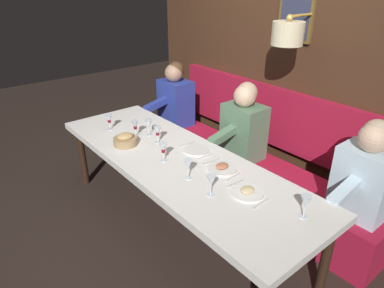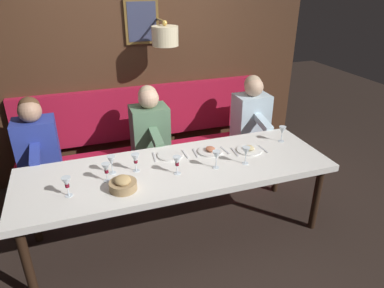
# 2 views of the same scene
# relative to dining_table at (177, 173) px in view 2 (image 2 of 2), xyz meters

# --- Properties ---
(ground_plane) EXTENTS (12.00, 12.00, 0.00)m
(ground_plane) POSITION_rel_dining_table_xyz_m (0.00, 0.00, -0.68)
(ground_plane) COLOR black
(dining_table) EXTENTS (0.90, 2.77, 0.74)m
(dining_table) POSITION_rel_dining_table_xyz_m (0.00, 0.00, 0.00)
(dining_table) COLOR silver
(dining_table) RESTS_ON ground_plane
(banquette_bench) EXTENTS (0.52, 2.97, 0.45)m
(banquette_bench) POSITION_rel_dining_table_xyz_m (0.89, 0.00, -0.45)
(banquette_bench) COLOR maroon
(banquette_bench) RESTS_ON ground_plane
(back_wall_panel) EXTENTS (0.59, 4.17, 2.90)m
(back_wall_panel) POSITION_rel_dining_table_xyz_m (1.46, -0.00, 0.68)
(back_wall_panel) COLOR #422819
(back_wall_panel) RESTS_ON ground_plane
(diner_nearest) EXTENTS (0.60, 0.40, 0.79)m
(diner_nearest) POSITION_rel_dining_table_xyz_m (0.88, -1.20, 0.14)
(diner_nearest) COLOR silver
(diner_nearest) RESTS_ON banquette_bench
(diner_near) EXTENTS (0.60, 0.40, 0.79)m
(diner_near) POSITION_rel_dining_table_xyz_m (0.88, 0.04, 0.14)
(diner_near) COLOR #567A5B
(diner_near) RESTS_ON banquette_bench
(diner_middle) EXTENTS (0.60, 0.40, 0.79)m
(diner_middle) POSITION_rel_dining_table_xyz_m (0.88, 1.20, 0.14)
(diner_middle) COLOR #283893
(diner_middle) RESTS_ON banquette_bench
(place_setting_0) EXTENTS (0.24, 0.32, 0.01)m
(place_setting_0) POSITION_rel_dining_table_xyz_m (0.23, 0.00, 0.07)
(place_setting_0) COLOR silver
(place_setting_0) RESTS_ON dining_table
(place_setting_1) EXTENTS (0.24, 0.32, 0.05)m
(place_setting_1) POSITION_rel_dining_table_xyz_m (0.18, -0.39, 0.07)
(place_setting_1) COLOR silver
(place_setting_1) RESTS_ON dining_table
(place_setting_2) EXTENTS (0.24, 0.32, 0.05)m
(place_setting_2) POSITION_rel_dining_table_xyz_m (0.07, -0.75, 0.07)
(place_setting_2) COLOR white
(place_setting_2) RESTS_ON dining_table
(wine_glass_0) EXTENTS (0.07, 0.07, 0.16)m
(wine_glass_0) POSITION_rel_dining_table_xyz_m (-0.15, 0.92, 0.18)
(wine_glass_0) COLOR silver
(wine_glass_0) RESTS_ON dining_table
(wine_glass_1) EXTENTS (0.07, 0.07, 0.16)m
(wine_glass_1) POSITION_rel_dining_table_xyz_m (-0.11, 0.03, 0.18)
(wine_glass_1) COLOR silver
(wine_glass_1) RESTS_ON dining_table
(wine_glass_2) EXTENTS (0.07, 0.07, 0.16)m
(wine_glass_2) POSITION_rel_dining_table_xyz_m (-0.14, -0.60, 0.18)
(wine_glass_2) COLOR silver
(wine_glass_2) RESTS_ON dining_table
(wine_glass_3) EXTENTS (0.07, 0.07, 0.16)m
(wine_glass_3) POSITION_rel_dining_table_xyz_m (-0.03, 0.61, 0.18)
(wine_glass_3) COLOR silver
(wine_glass_3) RESTS_ON dining_table
(wine_glass_4) EXTENTS (0.07, 0.07, 0.16)m
(wine_glass_4) POSITION_rel_dining_table_xyz_m (-0.12, -0.32, 0.18)
(wine_glass_4) COLOR silver
(wine_glass_4) RESTS_ON dining_table
(wine_glass_5) EXTENTS (0.07, 0.07, 0.16)m
(wine_glass_5) POSITION_rel_dining_table_xyz_m (0.16, -1.16, 0.18)
(wine_glass_5) COLOR silver
(wine_glass_5) RESTS_ON dining_table
(wine_glass_6) EXTENTS (0.07, 0.07, 0.16)m
(wine_glass_6) POSITION_rel_dining_table_xyz_m (0.09, 0.55, 0.18)
(wine_glass_6) COLOR silver
(wine_glass_6) RESTS_ON dining_table
(wine_glass_7) EXTENTS (0.07, 0.07, 0.16)m
(wine_glass_7) POSITION_rel_dining_table_xyz_m (0.06, 0.35, 0.18)
(wine_glass_7) COLOR silver
(wine_glass_7) RESTS_ON dining_table
(bread_bowl) EXTENTS (0.22, 0.22, 0.12)m
(bread_bowl) POSITION_rel_dining_table_xyz_m (-0.20, 0.51, 0.11)
(bread_bowl) COLOR #9E7F56
(bread_bowl) RESTS_ON dining_table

